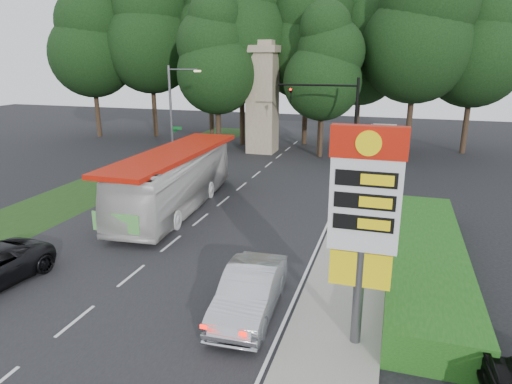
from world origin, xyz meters
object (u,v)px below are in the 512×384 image
(gas_station_pylon, at_px, (364,210))
(sedan_silver, at_px, (250,291))
(streetlight_signs, at_px, (173,112))
(transit_bus, at_px, (175,180))
(monument, at_px, (263,97))
(traffic_signal_mast, at_px, (339,112))

(gas_station_pylon, relative_size, sedan_silver, 1.35)
(streetlight_signs, bearing_deg, sedan_silver, -57.01)
(gas_station_pylon, relative_size, transit_bus, 0.55)
(streetlight_signs, distance_m, sedan_silver, 23.22)
(streetlight_signs, distance_m, monument, 9.44)
(monument, xyz_separation_m, transit_bus, (-0.18, -17.55, -3.37))
(gas_station_pylon, height_order, monument, monument)
(traffic_signal_mast, bearing_deg, gas_station_pylon, -80.91)
(gas_station_pylon, relative_size, monument, 0.68)
(sedan_silver, bearing_deg, gas_station_pylon, -15.07)
(streetlight_signs, relative_size, sedan_silver, 1.58)
(monument, bearing_deg, gas_station_pylon, -68.20)
(gas_station_pylon, height_order, streetlight_signs, streetlight_signs)
(traffic_signal_mast, relative_size, transit_bus, 0.58)
(traffic_signal_mast, relative_size, sedan_silver, 1.42)
(streetlight_signs, bearing_deg, traffic_signal_mast, 8.92)
(traffic_signal_mast, height_order, monument, monument)
(streetlight_signs, bearing_deg, gas_station_pylon, -51.04)
(gas_station_pylon, relative_size, streetlight_signs, 0.86)
(sedan_silver, bearing_deg, traffic_signal_mast, 86.28)
(transit_bus, xyz_separation_m, sedan_silver, (7.68, -9.68, -0.90))
(transit_bus, height_order, sedan_silver, transit_bus)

